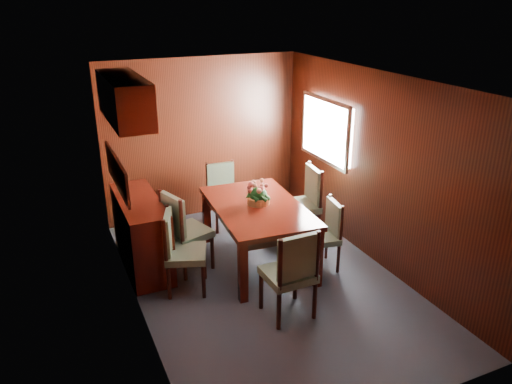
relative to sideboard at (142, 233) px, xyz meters
name	(u,v)px	position (x,y,z in m)	size (l,w,h in m)	color
ground	(266,281)	(1.25, -1.00, -0.45)	(4.50, 4.50, 0.00)	#363D4A
room_shell	(246,145)	(1.15, -0.67, 1.18)	(3.06, 4.52, 2.41)	black
sideboard	(142,233)	(0.00, 0.00, 0.00)	(0.48, 1.40, 0.90)	#370D06
dining_table	(258,213)	(1.35, -0.53, 0.23)	(1.17, 1.76, 0.79)	#370D06
chair_left_near	(179,247)	(0.28, -0.74, 0.10)	(0.58, 0.59, 0.99)	black
chair_left_far	(182,227)	(0.43, -0.33, 0.13)	(0.61, 0.62, 1.05)	black
chair_right_near	(326,231)	(2.07, -0.98, 0.05)	(0.47, 0.48, 0.90)	black
chair_right_far	(305,199)	(2.23, -0.16, 0.13)	(0.54, 0.55, 1.05)	black
chair_head	(292,270)	(1.19, -1.76, 0.13)	(0.51, 0.49, 1.04)	black
chair_foot	(223,191)	(1.35, 0.71, 0.08)	(0.46, 0.44, 0.95)	black
flower_centerpiece	(259,193)	(1.38, -0.48, 0.49)	(0.31, 0.31, 0.31)	#C06F3A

